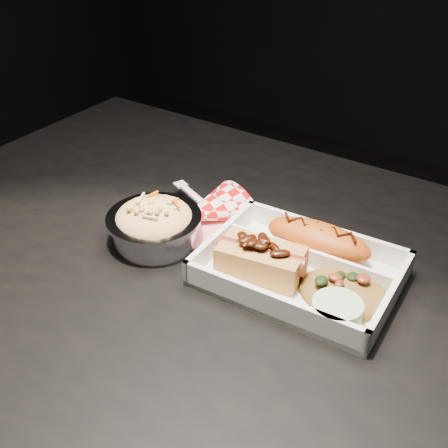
{
  "coord_description": "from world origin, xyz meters",
  "views": [
    {
      "loc": [
        0.31,
        -0.51,
        1.22
      ],
      "look_at": [
        -0.04,
        0.01,
        0.81
      ],
      "focal_mm": 45.0,
      "sensor_mm": 36.0,
      "label": 1
    }
  ],
  "objects_px": {
    "fried_pastry": "(318,239)",
    "napkin_fork": "(209,211)",
    "dining_table": "(239,324)",
    "hotdog": "(261,258)",
    "foil_coleslaw_cup": "(154,223)",
    "food_tray": "(300,272)"
  },
  "relations": [
    {
      "from": "fried_pastry",
      "to": "foil_coleslaw_cup",
      "type": "height_order",
      "value": "foil_coleslaw_cup"
    },
    {
      "from": "food_tray",
      "to": "hotdog",
      "type": "bearing_deg",
      "value": -149.23
    },
    {
      "from": "food_tray",
      "to": "fried_pastry",
      "type": "relative_size",
      "value": 1.7
    },
    {
      "from": "foil_coleslaw_cup",
      "to": "napkin_fork",
      "type": "relative_size",
      "value": 0.78
    },
    {
      "from": "foil_coleslaw_cup",
      "to": "hotdog",
      "type": "bearing_deg",
      "value": 3.97
    },
    {
      "from": "dining_table",
      "to": "napkin_fork",
      "type": "xyz_separation_m",
      "value": [
        -0.11,
        0.09,
        0.11
      ]
    },
    {
      "from": "fried_pastry",
      "to": "hotdog",
      "type": "relative_size",
      "value": 1.23
    },
    {
      "from": "fried_pastry",
      "to": "napkin_fork",
      "type": "bearing_deg",
      "value": -178.66
    },
    {
      "from": "fried_pastry",
      "to": "food_tray",
      "type": "bearing_deg",
      "value": -87.55
    },
    {
      "from": "fried_pastry",
      "to": "hotdog",
      "type": "distance_m",
      "value": 0.09
    },
    {
      "from": "food_tray",
      "to": "dining_table",
      "type": "bearing_deg",
      "value": -155.42
    },
    {
      "from": "dining_table",
      "to": "foil_coleslaw_cup",
      "type": "distance_m",
      "value": 0.19
    },
    {
      "from": "food_tray",
      "to": "napkin_fork",
      "type": "height_order",
      "value": "napkin_fork"
    },
    {
      "from": "napkin_fork",
      "to": "foil_coleslaw_cup",
      "type": "bearing_deg",
      "value": -85.95
    },
    {
      "from": "hotdog",
      "to": "foil_coleslaw_cup",
      "type": "relative_size",
      "value": 0.9
    },
    {
      "from": "dining_table",
      "to": "food_tray",
      "type": "xyz_separation_m",
      "value": [
        0.07,
        0.04,
        0.1
      ]
    },
    {
      "from": "hotdog",
      "to": "foil_coleslaw_cup",
      "type": "bearing_deg",
      "value": 174.96
    },
    {
      "from": "dining_table",
      "to": "hotdog",
      "type": "distance_m",
      "value": 0.13
    },
    {
      "from": "fried_pastry",
      "to": "hotdog",
      "type": "xyz_separation_m",
      "value": [
        -0.04,
        -0.08,
        0.0
      ]
    },
    {
      "from": "foil_coleslaw_cup",
      "to": "dining_table",
      "type": "bearing_deg",
      "value": 1.83
    },
    {
      "from": "foil_coleslaw_cup",
      "to": "napkin_fork",
      "type": "bearing_deg",
      "value": 70.88
    },
    {
      "from": "hotdog",
      "to": "foil_coleslaw_cup",
      "type": "distance_m",
      "value": 0.17
    }
  ]
}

